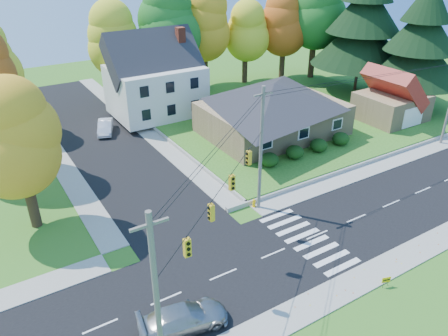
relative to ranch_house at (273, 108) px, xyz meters
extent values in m
plane|color=#3D7923|center=(-8.00, -16.00, -3.27)|extent=(120.00, 120.00, 0.00)
cube|color=black|center=(-8.00, -16.00, -3.26)|extent=(90.00, 8.00, 0.02)
cube|color=black|center=(-16.00, 10.00, -3.25)|extent=(8.00, 44.00, 0.02)
cube|color=#9C9A90|center=(-8.00, -11.00, -3.23)|extent=(90.00, 2.00, 0.08)
cube|color=#9C9A90|center=(-8.00, -21.00, -3.23)|extent=(90.00, 2.00, 0.08)
cube|color=#3D7923|center=(5.00, 5.00, -3.02)|extent=(30.00, 30.00, 0.50)
cube|color=tan|center=(0.00, 0.00, -1.17)|extent=(14.00, 10.00, 3.20)
pyramid|color=#26262B|center=(0.00, 0.00, 1.53)|extent=(14.60, 10.60, 2.20)
cube|color=silver|center=(-8.00, 12.00, 0.03)|extent=(10.00, 8.00, 5.60)
pyramid|color=#26262B|center=(-8.00, 12.00, 4.03)|extent=(10.40, 8.40, 2.40)
cube|color=brown|center=(-4.50, 12.00, 2.03)|extent=(0.90, 0.90, 9.60)
cube|color=tan|center=(14.00, -4.00, -1.27)|extent=(7.00, 6.00, 3.00)
pyramid|color=maroon|center=(14.00, -4.00, 1.03)|extent=(7.30, 6.30, 1.60)
cube|color=silver|center=(14.00, -7.05, -1.57)|extent=(3.20, 0.10, 2.20)
ellipsoid|color=#163A10|center=(-5.00, -6.20, -2.13)|extent=(1.70, 1.70, 1.27)
ellipsoid|color=#163A10|center=(-2.00, -6.20, -2.13)|extent=(1.70, 1.70, 1.27)
ellipsoid|color=#163A10|center=(1.00, -6.20, -2.13)|extent=(1.70, 1.70, 1.27)
ellipsoid|color=#163A10|center=(4.00, -6.20, -2.13)|extent=(1.70, 1.70, 1.27)
cylinder|color=#666059|center=(-22.50, -21.20, 1.73)|extent=(0.26, 0.26, 10.00)
cube|color=#666059|center=(-22.50, -21.20, 6.13)|extent=(1.60, 0.12, 0.12)
cylinder|color=#666059|center=(-9.50, -10.80, 1.73)|extent=(0.26, 0.26, 10.00)
cube|color=#666059|center=(-9.50, -10.80, 6.13)|extent=(1.60, 0.12, 0.12)
cube|color=gold|center=(-20.00, -19.20, 2.68)|extent=(0.34, 0.26, 1.00)
cube|color=gold|center=(-17.50, -17.20, 2.68)|extent=(0.26, 0.34, 1.00)
cube|color=gold|center=(-14.80, -15.05, 2.68)|extent=(0.34, 0.26, 1.00)
cube|color=gold|center=(-12.00, -12.80, 2.68)|extent=(0.26, 0.34, 1.00)
cylinder|color=black|center=(-16.00, -16.00, 3.33)|extent=(13.02, 10.43, 0.04)
cylinder|color=#3F2A19|center=(-10.00, 18.00, -0.07)|extent=(0.80, 0.80, 5.40)
sphere|color=yellow|center=(-10.00, 18.00, 3.83)|extent=(6.72, 6.72, 6.72)
sphere|color=yellow|center=(-10.00, 18.00, 5.51)|extent=(5.91, 5.91, 5.91)
sphere|color=yellow|center=(-10.00, 18.00, 7.19)|extent=(5.11, 5.11, 5.11)
cylinder|color=#3F2A19|center=(-4.00, 17.00, 0.38)|extent=(0.86, 0.86, 6.30)
sphere|color=#216D22|center=(-4.00, 17.00, 4.93)|extent=(7.84, 7.84, 7.84)
sphere|color=#216D22|center=(-4.00, 17.00, 6.89)|extent=(6.90, 6.90, 6.90)
sphere|color=#216D22|center=(-4.00, 17.00, 8.85)|extent=(5.96, 5.96, 5.96)
cylinder|color=#3F2A19|center=(2.00, 18.00, 0.16)|extent=(0.83, 0.83, 5.85)
sphere|color=gold|center=(2.00, 18.00, 4.38)|extent=(7.28, 7.28, 7.28)
sphere|color=gold|center=(2.00, 18.00, 6.20)|extent=(6.41, 6.41, 6.41)
sphere|color=gold|center=(2.00, 18.00, 8.02)|extent=(5.53, 5.53, 5.53)
cylinder|color=#3F2A19|center=(8.00, 17.00, -0.29)|extent=(0.77, 0.77, 4.95)
sphere|color=yellow|center=(8.00, 17.00, 3.28)|extent=(6.16, 6.16, 6.16)
sphere|color=yellow|center=(8.00, 17.00, 4.82)|extent=(5.42, 5.42, 5.42)
sphere|color=yellow|center=(8.00, 17.00, 6.36)|extent=(4.68, 4.68, 4.68)
cylinder|color=#3F2A19|center=(14.00, 16.00, -0.07)|extent=(0.80, 0.80, 5.40)
sphere|color=#B45116|center=(14.00, 16.00, 3.83)|extent=(6.72, 6.72, 6.72)
sphere|color=#B45116|center=(14.00, 16.00, 5.51)|extent=(5.91, 5.91, 5.91)
sphere|color=#B45116|center=(14.00, 16.00, 7.19)|extent=(5.11, 5.11, 5.11)
cylinder|color=#3F2A19|center=(18.00, 14.00, 0.61)|extent=(0.89, 0.89, 6.75)
sphere|color=#216D22|center=(18.00, 14.00, 5.48)|extent=(8.40, 8.40, 8.40)
sphere|color=#216D22|center=(18.00, 14.00, 7.58)|extent=(7.39, 7.39, 7.39)
cylinder|color=#3F2A19|center=(19.00, 6.00, -1.33)|extent=(0.40, 0.40, 2.88)
cone|color=black|center=(19.00, 6.00, 4.11)|extent=(12.80, 12.80, 6.72)
cone|color=black|center=(19.00, 6.00, 7.95)|extent=(9.60, 9.60, 6.08)
cylinder|color=#3F2A19|center=(20.00, -2.00, -1.51)|extent=(0.40, 0.40, 2.52)
cone|color=black|center=(20.00, -2.00, 3.25)|extent=(11.20, 11.20, 5.88)
cone|color=black|center=(20.00, -2.00, 6.61)|extent=(8.40, 8.40, 5.32)
cylinder|color=#3F2A19|center=(-25.00, -4.00, -0.79)|extent=(0.77, 0.77, 4.95)
sphere|color=gold|center=(-25.00, -4.00, 2.78)|extent=(6.16, 6.16, 6.16)
sphere|color=gold|center=(-25.00, -4.00, 4.32)|extent=(5.42, 5.42, 5.42)
sphere|color=gold|center=(-25.00, -4.00, 5.86)|extent=(4.68, 4.68, 4.68)
imported|color=#A5A5A5|center=(-20.09, -18.53, -2.53)|extent=(5.22, 2.78, 1.44)
imported|color=silver|center=(-14.94, 10.46, -2.56)|extent=(2.88, 4.38, 1.36)
cylinder|color=yellow|center=(-9.77, -10.54, -3.22)|extent=(0.33, 0.33, 0.09)
cylinder|color=yellow|center=(-9.77, -10.54, -2.94)|extent=(0.22, 0.22, 0.51)
sphere|color=yellow|center=(-9.77, -10.54, -2.64)|extent=(0.24, 0.24, 0.24)
cylinder|color=yellow|center=(-9.77, -10.54, -2.85)|extent=(0.43, 0.24, 0.11)
cylinder|color=black|center=(-8.31, -22.16, -3.02)|extent=(0.02, 0.02, 0.49)
cylinder|color=black|center=(-7.88, -22.16, -3.02)|extent=(0.02, 0.02, 0.49)
cube|color=yellow|center=(-8.09, -22.16, -2.73)|extent=(0.57, 0.20, 0.39)
camera|label=1|loc=(-27.27, -34.28, 15.73)|focal=35.00mm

